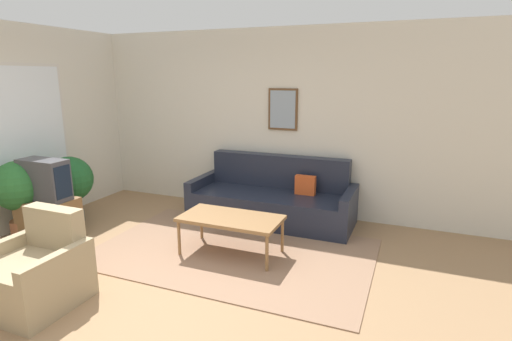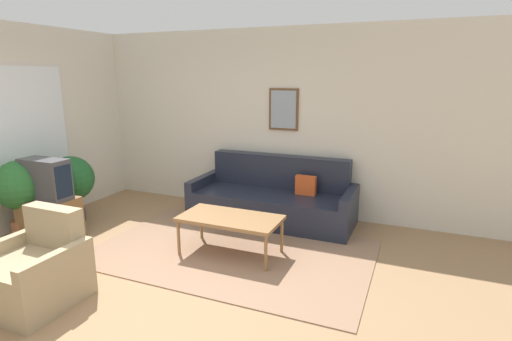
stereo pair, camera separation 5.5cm
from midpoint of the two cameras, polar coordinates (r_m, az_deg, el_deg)
ground_plane at (r=4.06m, az=-16.42°, el=-17.14°), size 16.00×16.00×0.00m
area_rug at (r=4.81m, az=-3.04°, el=-11.48°), size 3.19×2.01×0.01m
wall_back at (r=6.08m, az=0.30°, el=7.02°), size 8.00×0.09×2.70m
couch at (r=5.72m, az=2.74°, el=-4.20°), size 2.30×0.90×0.90m
coffee_table at (r=4.61m, az=-3.35°, el=-7.03°), size 1.16×0.60×0.46m
tv_stand at (r=5.66m, az=-27.05°, el=-6.21°), size 0.64×0.48×0.54m
tv at (r=5.52m, az=-27.60°, el=-1.09°), size 0.61×0.28×0.51m
armchair at (r=4.24m, az=-28.77°, el=-12.67°), size 0.78×0.76×0.83m
potted_plant_tall at (r=5.76m, az=-30.35°, el=-2.34°), size 0.62×0.62×1.01m
potted_plant_by_window at (r=6.18m, az=-24.52°, el=-1.98°), size 0.49×0.49×0.80m
potted_plant_small at (r=6.14m, az=-24.68°, el=-1.33°), size 0.63×0.63×0.94m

